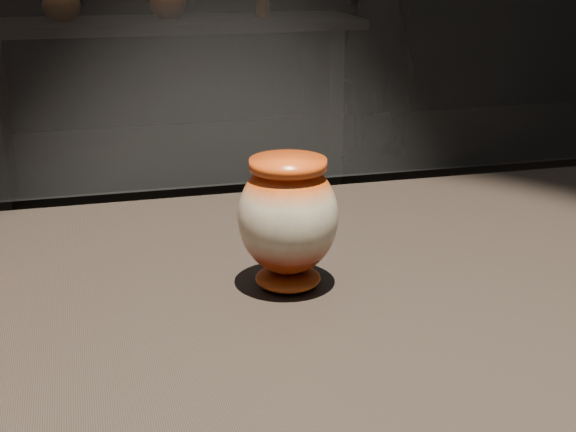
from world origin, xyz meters
name	(u,v)px	position (x,y,z in m)	size (l,w,h in m)	color
main_vase	(288,218)	(0.14, 0.03, 0.98)	(0.12, 0.12, 0.15)	maroon
back_shelf	(166,71)	(0.38, 3.40, 0.64)	(2.00, 0.60, 0.90)	black
back_vase_left	(61,1)	(-0.11, 3.40, 1.00)	(0.19, 0.19, 0.19)	#8B3D14
back_vase_right	(263,4)	(0.89, 3.36, 0.97)	(0.07, 0.07, 0.13)	#8B3D14
visitor	(378,21)	(1.67, 3.74, 0.83)	(0.60, 0.40, 1.66)	black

